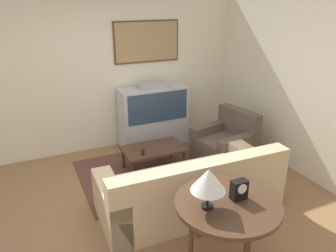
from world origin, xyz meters
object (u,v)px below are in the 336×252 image
object	(u,v)px
console_table	(228,208)
mantel_clock	(239,190)
tv	(154,116)
couch	(191,190)
table_lamp	(208,180)
coffee_table	(153,150)
armchair	(226,144)

from	to	relation	value
console_table	mantel_clock	size ratio (longest dim) A/B	5.18
tv	couch	distance (m)	2.11
tv	mantel_clock	xyz separation A→B (m)	(-0.38, -3.06, 0.33)
table_lamp	mantel_clock	world-z (taller)	table_lamp
coffee_table	table_lamp	xyz separation A→B (m)	(-0.35, -2.16, 0.73)
tv	table_lamp	distance (m)	3.18
coffee_table	mantel_clock	world-z (taller)	mantel_clock
couch	table_lamp	xyz separation A→B (m)	(-0.38, -0.99, 0.78)
tv	table_lamp	world-z (taller)	table_lamp
coffee_table	mantel_clock	distance (m)	2.23
armchair	table_lamp	size ratio (longest dim) A/B	2.45
table_lamp	armchair	bearing A→B (deg)	51.52
couch	console_table	distance (m)	1.10
couch	tv	bearing A→B (deg)	-98.06
couch	armchair	size ratio (longest dim) A/B	2.37
mantel_clock	console_table	bearing A→B (deg)	-176.14
table_lamp	mantel_clock	distance (m)	0.39
armchair	console_table	xyz separation A→B (m)	(-1.35, -1.98, 0.44)
couch	armchair	world-z (taller)	same
console_table	mantel_clock	distance (m)	0.21
tv	console_table	world-z (taller)	tv
couch	table_lamp	world-z (taller)	table_lamp
tv	armchair	xyz separation A→B (m)	(0.85, -1.08, -0.28)
couch	mantel_clock	distance (m)	1.16
couch	armchair	distance (m)	1.54
armchair	couch	bearing A→B (deg)	-61.76
tv	armchair	distance (m)	1.40
console_table	mantel_clock	xyz separation A→B (m)	(0.12, 0.01, 0.17)
table_lamp	mantel_clock	size ratio (longest dim) A/B	2.04
coffee_table	console_table	distance (m)	2.21
armchair	mantel_clock	world-z (taller)	mantel_clock
tv	mantel_clock	distance (m)	3.10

